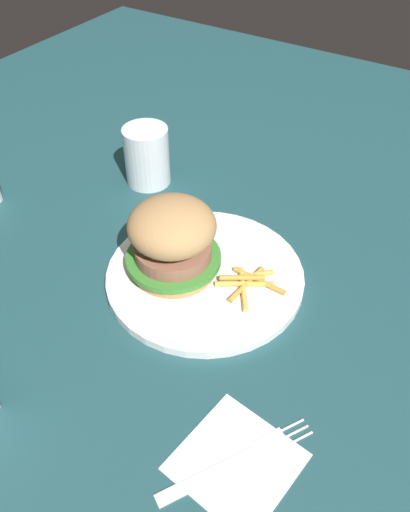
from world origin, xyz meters
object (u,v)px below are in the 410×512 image
Objects in this scene: plate at (205,276)px; napkin at (236,462)px; sandwich at (172,239)px; drink_glass at (147,158)px; fries_pile at (248,282)px; fork at (238,460)px.

plate is 0.26m from napkin.
napkin is at bearing -140.71° from plate.
drink_glass is (0.16, 0.16, -0.02)m from sandwich.
plate is 3.07× the size of fries_pile.
sandwich reaches higher than plate.
plate is at bearing -68.19° from sandwich.
plate is at bearing 39.62° from fork.
drink_glass is at bearing 62.89° from fries_pile.
fork is (-0.21, -0.11, -0.01)m from fries_pile.
plate is 2.09× the size of sandwich.
fries_pile is (0.01, -0.06, 0.01)m from plate.
napkin is 0.00m from fork.
plate is at bearing 100.09° from fries_pile.
sandwich is 0.23m from drink_glass.
plate is 1.69× the size of fork.
fork is 1.62× the size of drink_glass.
fries_pile is 0.89× the size of drink_glass.
fries_pile is 0.24m from fork.
sandwich is at bearing 111.81° from plate.
fork is at bearing -131.89° from sandwich.
napkin is at bearing 149.40° from fork.
fork reaches higher than napkin.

